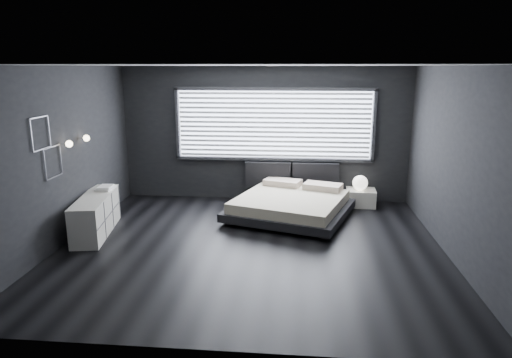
{
  "coord_description": "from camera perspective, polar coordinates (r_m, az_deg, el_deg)",
  "views": [
    {
      "loc": [
        0.71,
        -6.74,
        2.78
      ],
      "look_at": [
        0.0,
        0.85,
        0.9
      ],
      "focal_mm": 32.0,
      "sensor_mm": 36.0,
      "label": 1
    }
  ],
  "objects": [
    {
      "name": "orb_lamp",
      "position": [
        9.47,
        12.89,
        -0.47
      ],
      "size": [
        0.3,
        0.3,
        0.3
      ],
      "primitive_type": "sphere",
      "color": "white",
      "rests_on": "nightstand"
    },
    {
      "name": "book_stack",
      "position": [
        8.55,
        -18.3,
        -1.05
      ],
      "size": [
        0.28,
        0.36,
        0.07
      ],
      "color": "white",
      "rests_on": "dresser"
    },
    {
      "name": "sconce_near",
      "position": [
        7.77,
        -22.34,
        4.08
      ],
      "size": [
        0.18,
        0.11,
        0.11
      ],
      "color": "silver",
      "rests_on": "ground"
    },
    {
      "name": "bed",
      "position": [
        8.65,
        4.38,
        -3.19
      ],
      "size": [
        2.58,
        2.52,
        0.54
      ],
      "color": "black",
      "rests_on": "ground"
    },
    {
      "name": "wall_art_lower",
      "position": [
        7.54,
        -24.02,
        1.96
      ],
      "size": [
        0.01,
        0.48,
        0.48
      ],
      "color": "#47474C",
      "rests_on": "ground"
    },
    {
      "name": "sconce_far",
      "position": [
        8.3,
        -20.46,
        4.81
      ],
      "size": [
        0.18,
        0.11,
        0.11
      ],
      "color": "silver",
      "rests_on": "ground"
    },
    {
      "name": "headboard",
      "position": [
        9.63,
        4.46,
        0.55
      ],
      "size": [
        1.96,
        0.16,
        0.52
      ],
      "color": "black",
      "rests_on": "ground"
    },
    {
      "name": "room",
      "position": [
        6.91,
        -0.66,
        2.35
      ],
      "size": [
        6.04,
        6.0,
        2.8
      ],
      "color": "black",
      "rests_on": "ground"
    },
    {
      "name": "dresser",
      "position": [
        8.27,
        -19.35,
        -4.22
      ],
      "size": [
        0.72,
        1.68,
        0.65
      ],
      "color": "silver",
      "rests_on": "ground"
    },
    {
      "name": "wall_art_upper",
      "position": [
        7.26,
        -25.33,
        5.18
      ],
      "size": [
        0.01,
        0.48,
        0.48
      ],
      "color": "#47474C",
      "rests_on": "ground"
    },
    {
      "name": "window",
      "position": [
        9.52,
        2.25,
        6.79
      ],
      "size": [
        4.14,
        0.09,
        1.52
      ],
      "color": "white",
      "rests_on": "ground"
    },
    {
      "name": "nightstand",
      "position": [
        9.6,
        12.94,
        -2.28
      ],
      "size": [
        0.61,
        0.52,
        0.34
      ],
      "primitive_type": "cube",
      "rotation": [
        0.0,
        0.0,
        -0.06
      ],
      "color": "silver",
      "rests_on": "ground"
    }
  ]
}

